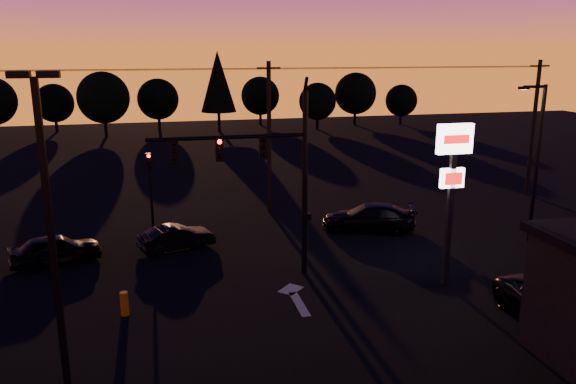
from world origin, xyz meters
name	(u,v)px	position (x,y,z in m)	size (l,w,h in m)	color
ground	(293,317)	(0.00, 0.00, 0.00)	(120.00, 120.00, 0.00)	black
lane_arrow	(295,297)	(0.50, 1.67, 0.01)	(1.20, 3.10, 0.01)	beige
traffic_signal_mast	(268,166)	(-0.10, 3.99, 4.94)	(6.79, 0.52, 8.58)	black
secondary_signal	(150,181)	(-5.00, 11.49, 2.86)	(0.30, 0.31, 4.35)	black
parking_lot_light	(49,218)	(-7.50, -3.00, 5.27)	(1.25, 0.30, 9.14)	black
pylon_sign	(453,170)	(7.00, 1.50, 4.91)	(1.50, 0.28, 6.80)	black
streetlight	(536,157)	(13.91, 5.50, 4.42)	(1.55, 0.35, 8.00)	black
utility_pole_1	(269,137)	(2.00, 14.00, 4.59)	(1.40, 0.26, 9.00)	black
utility_pole_2	(533,127)	(20.00, 14.00, 4.59)	(1.40, 0.26, 9.00)	black
power_wires	(269,69)	(2.00, 14.00, 8.57)	(36.00, 1.22, 0.07)	black
bollard	(125,304)	(-6.08, 1.63, 0.46)	(0.31, 0.31, 0.92)	orange
tree_1	(54,103)	(-16.00, 53.00, 3.43)	(4.54, 4.54, 5.71)	black
tree_2	(103,98)	(-10.00, 48.00, 4.37)	(5.77, 5.78, 7.26)	black
tree_3	(158,99)	(-4.00, 52.00, 3.75)	(4.95, 4.95, 6.22)	black
tree_4	(218,81)	(3.00, 49.00, 5.93)	(4.18, 4.18, 9.50)	black
tree_5	(260,96)	(9.00, 54.00, 3.75)	(4.95, 4.95, 6.22)	black
tree_6	(318,101)	(15.00, 48.00, 3.43)	(4.54, 4.54, 5.71)	black
tree_7	(356,93)	(21.00, 51.00, 4.06)	(5.36, 5.36, 6.74)	black
tree_8	(401,100)	(27.00, 50.00, 3.12)	(4.12, 4.12, 5.19)	black
car_left	(56,249)	(-9.38, 7.80, 0.69)	(1.63, 4.05, 1.38)	black
car_mid	(177,237)	(-3.86, 8.43, 0.61)	(1.29, 3.70, 1.22)	black
car_right	(369,217)	(6.51, 9.02, 0.74)	(2.06, 5.08, 1.47)	black
suv_parked	(559,308)	(8.98, -2.97, 0.74)	(2.45, 5.32, 1.48)	black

